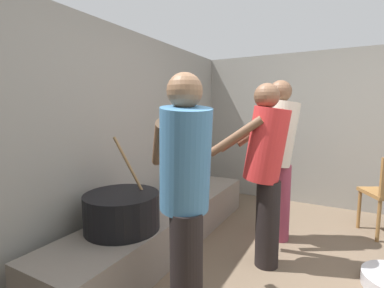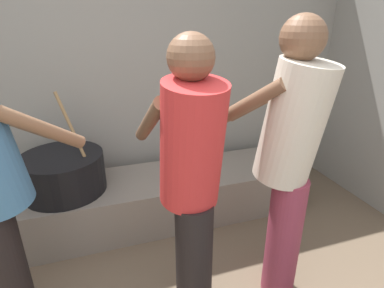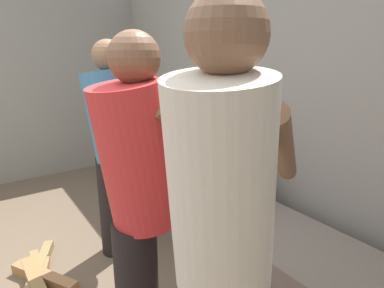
{
  "view_description": "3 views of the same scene",
  "coord_description": "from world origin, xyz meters",
  "views": [
    {
      "loc": [
        -1.8,
        0.2,
        1.35
      ],
      "look_at": [
        0.44,
        1.41,
        1.04
      ],
      "focal_mm": 26.12,
      "sensor_mm": 36.0,
      "label": 1
    },
    {
      "loc": [
        0.11,
        -0.51,
        1.62
      ],
      "look_at": [
        0.74,
        1.4,
        0.79
      ],
      "focal_mm": 28.79,
      "sensor_mm": 36.0,
      "label": 2
    },
    {
      "loc": [
        1.73,
        0.2,
        1.49
      ],
      "look_at": [
        0.59,
        0.99,
        1.1
      ],
      "focal_mm": 30.82,
      "sensor_mm": 36.0,
      "label": 3
    }
  ],
  "objects": [
    {
      "name": "cook_in_blue_shirt",
      "position": [
        -0.41,
        1.0,
        0.89
      ],
      "size": [
        0.71,
        0.66,
        1.56
      ],
      "color": "black",
      "rests_on": "ground_plane"
    },
    {
      "name": "cooking_pot_main",
      "position": [
        -0.17,
        1.73,
        0.54
      ],
      "size": [
        0.6,
        0.6,
        0.75
      ],
      "color": "black",
      "rests_on": "hearth_ledge"
    },
    {
      "name": "cook_in_red_shirt",
      "position": [
        0.52,
        0.76,
        0.9
      ],
      "size": [
        0.38,
        0.68,
        1.57
      ],
      "color": "black",
      "rests_on": "ground_plane"
    },
    {
      "name": "block_enclosure_rear",
      "position": [
        0.0,
        2.23,
        1.07
      ],
      "size": [
        5.27,
        0.2,
        2.15
      ],
      "primitive_type": "cube",
      "color": "gray",
      "rests_on": "ground_plane"
    },
    {
      "name": "hearth_ledge",
      "position": [
        0.45,
        1.71,
        0.2
      ],
      "size": [
        2.73,
        0.6,
        0.39
      ],
      "primitive_type": "cube",
      "color": "slate",
      "rests_on": "ground_plane"
    },
    {
      "name": "cook_in_cream_shirt",
      "position": [
        1.07,
        0.76,
        0.94
      ],
      "size": [
        0.64,
        0.74,
        1.64
      ],
      "color": "#8C3347",
      "rests_on": "ground_plane"
    },
    {
      "name": "firewood_pile",
      "position": [
        -0.35,
        0.42,
        0.04
      ],
      "size": [
        0.8,
        0.33,
        0.08
      ],
      "color": "olive",
      "rests_on": "ground_plane"
    }
  ]
}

